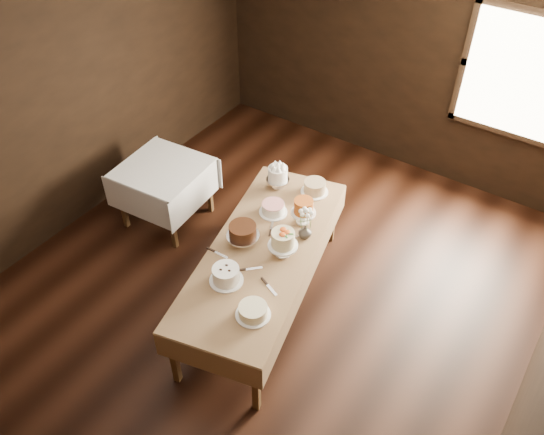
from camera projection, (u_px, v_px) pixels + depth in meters
The scene contains 22 objects.
floor at pixel (261, 297), 5.77m from camera, with size 5.00×6.00×0.01m, color black.
ceiling at pixel (256, 35), 3.91m from camera, with size 5.00×6.00×0.01m, color beige.
wall_back at pixel (404, 60), 6.69m from camera, with size 5.00×0.02×2.80m, color black.
wall_left at pixel (65, 107), 5.89m from camera, with size 0.02×6.00×2.80m, color black.
window at pixel (518, 76), 5.98m from camera, with size 1.10×0.05×1.30m, color #FFEABF.
display_table at pixel (263, 253), 5.28m from camera, with size 1.47×2.56×0.75m.
side_table at pixel (163, 173), 6.25m from camera, with size 0.96×0.96×0.75m.
cake_meringue at pixel (278, 178), 5.85m from camera, with size 0.25×0.25×0.26m.
cake_speckled at pixel (315, 187), 5.83m from camera, with size 0.30×0.30×0.14m.
cake_lattice at pixel (273, 209), 5.59m from camera, with size 0.31×0.31×0.11m.
cake_caramel at pixel (303, 212), 5.44m from camera, with size 0.25×0.25×0.28m.
cake_chocolate at pixel (243, 235), 5.23m from camera, with size 0.33×0.33×0.23m.
cake_flowers at pixel (283, 245), 5.11m from camera, with size 0.29×0.29×0.28m.
cake_swirl at pixel (226, 275), 4.90m from camera, with size 0.32×0.32×0.15m.
cake_cream at pixel (253, 311), 4.63m from camera, with size 0.34×0.34×0.10m.
cake_server_a at pixel (254, 268), 5.05m from camera, with size 0.24×0.03×0.01m, color silver.
cake_server_b at pixel (272, 290), 4.86m from camera, with size 0.24×0.03×0.01m, color silver.
cake_server_c at pixel (272, 225), 5.49m from camera, with size 0.24×0.03×0.01m, color silver.
cake_server_d at pixel (299, 235), 5.37m from camera, with size 0.24×0.03×0.01m, color silver.
cake_server_e at pixel (221, 255), 5.18m from camera, with size 0.24×0.03×0.01m, color silver.
flower_vase at pixel (305, 232), 5.32m from camera, with size 0.13×0.13×0.13m, color #2D2823.
flower_bouquet at pixel (306, 217), 5.20m from camera, with size 0.14×0.14×0.20m, color white, non-canonical shape.
Camera 1 is at (2.22, -3.05, 4.45)m, focal length 37.14 mm.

